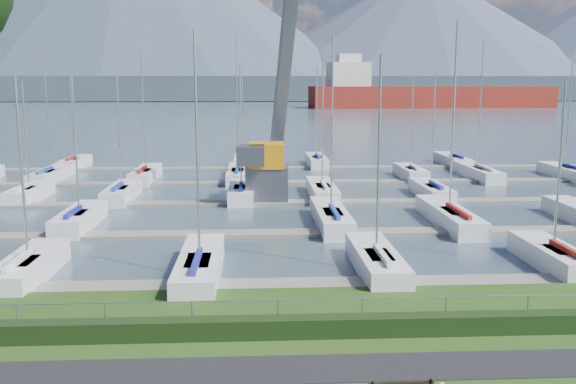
{
  "coord_description": "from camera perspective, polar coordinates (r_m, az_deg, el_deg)",
  "views": [
    {
      "loc": [
        -1.79,
        -21.52,
        8.72
      ],
      "look_at": [
        0.0,
        12.0,
        3.0
      ],
      "focal_mm": 40.0,
      "sensor_mm": 36.0,
      "label": 1
    }
  ],
  "objects": [
    {
      "name": "mountains",
      "position": [
        427.93,
        -1.88,
        14.76
      ],
      "size": [
        1190.0,
        360.0,
        115.0
      ],
      "color": "#445563",
      "rests_on": "water"
    },
    {
      "name": "water",
      "position": [
        281.67,
        -2.72,
        7.81
      ],
      "size": [
        800.0,
        540.0,
        0.2
      ],
      "primitive_type": "cube",
      "color": "#3F4F5C"
    },
    {
      "name": "fence",
      "position": [
        22.86,
        1.63,
        -9.54
      ],
      "size": [
        80.0,
        0.04,
        0.04
      ],
      "primitive_type": "cylinder",
      "rotation": [
        0.0,
        1.57,
        0.0
      ],
      "color": "gray",
      "rests_on": "grass"
    },
    {
      "name": "hedge",
      "position": [
        22.79,
        1.7,
        -11.89
      ],
      "size": [
        80.0,
        0.7,
        0.7
      ],
      "primitive_type": "cube",
      "color": "black",
      "rests_on": "grass"
    },
    {
      "name": "sailboat_fleet",
      "position": [
        49.28,
        -0.58,
        5.79
      ],
      "size": [
        74.75,
        49.38,
        13.26
      ],
      "color": "#1B3F95",
      "rests_on": "water"
    },
    {
      "name": "crane",
      "position": [
        49.97,
        -1.43,
        5.78
      ],
      "size": [
        5.36,
        13.25,
        22.35
      ],
      "rotation": [
        0.0,
        0.0,
        -0.03
      ],
      "color": "#54565B",
      "rests_on": "water"
    },
    {
      "name": "foothill",
      "position": [
        351.53,
        -2.8,
        9.22
      ],
      "size": [
        900.0,
        80.0,
        12.0
      ],
      "primitive_type": "cube",
      "color": "#3C4B58",
      "rests_on": "water"
    },
    {
      "name": "path",
      "position": [
        20.54,
        2.31,
        -15.43
      ],
      "size": [
        160.0,
        2.0,
        0.04
      ],
      "primitive_type": "cube",
      "color": "black",
      "rests_on": "grass"
    },
    {
      "name": "docks",
      "position": [
        48.38,
        -0.88,
        -0.98
      ],
      "size": [
        90.0,
        41.6,
        0.25
      ],
      "color": "gray",
      "rests_on": "water"
    },
    {
      "name": "cargo_ship_mid",
      "position": [
        244.11,
        11.61,
        8.29
      ],
      "size": [
        90.09,
        22.54,
        21.5
      ],
      "rotation": [
        0.0,
        0.0,
        0.05
      ],
      "color": "maroon",
      "rests_on": "water"
    }
  ]
}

